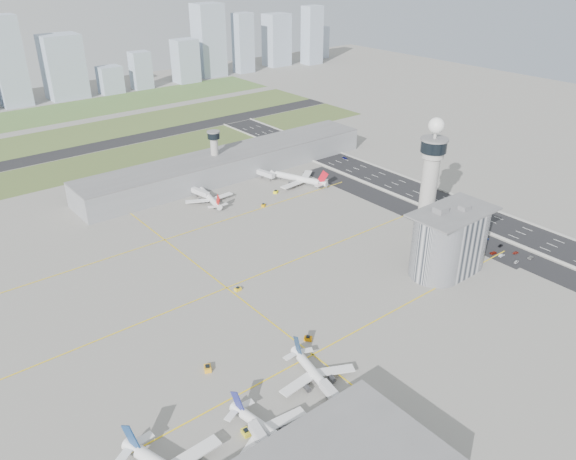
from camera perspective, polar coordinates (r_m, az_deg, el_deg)
ground at (r=259.70m, az=4.86°, el=-5.69°), size 1000.00×1000.00×0.00m
grass_strip_0 at (r=427.30m, az=-18.47°, el=6.48°), size 480.00×50.00×0.08m
grass_strip_1 at (r=495.36m, az=-21.75°, el=8.68°), size 480.00×60.00×0.08m
grass_strip_2 at (r=569.89m, az=-24.40°, el=10.42°), size 480.00×70.00×0.08m
runway at (r=460.61m, az=-20.21°, el=7.65°), size 480.00×22.00×0.10m
highway at (r=340.49m, az=19.14°, el=1.17°), size 28.00×500.00×0.10m
barrier_left at (r=329.34m, az=17.80°, el=0.60°), size 0.60×500.00×1.20m
barrier_right at (r=351.41m, az=20.42°, el=1.86°), size 0.60×500.00×1.20m
landside_road at (r=316.42m, az=18.11°, el=-0.67°), size 18.00×260.00×0.08m
parking_lot at (r=309.49m, az=19.70°, el=-1.57°), size 20.00×44.00×0.10m
taxiway_line_h_0 at (r=219.78m, az=2.53°, el=-12.54°), size 260.00×0.60×0.01m
taxiway_line_h_1 at (r=258.92m, az=-6.26°, el=-5.87°), size 260.00×0.60×0.01m
taxiway_line_h_2 at (r=304.93m, az=-12.43°, el=-0.99°), size 260.00×0.60×0.01m
taxiway_line_v at (r=258.92m, az=-6.26°, el=-5.87°), size 0.60×260.00×0.01m
control_tower at (r=297.84m, az=14.27°, el=5.54°), size 14.00×14.00×64.50m
secondary_tower at (r=376.81m, az=-7.48°, el=8.02°), size 8.60×8.60×31.90m
admin_building at (r=275.08m, az=16.09°, el=-1.07°), size 42.00×24.00×33.50m
terminal_pier at (r=383.79m, az=-5.95°, el=6.74°), size 210.00×32.00×15.80m
airplane_near_b at (r=185.79m, az=-1.63°, el=-19.55°), size 35.69×40.05×9.94m
airplane_near_c at (r=204.19m, az=3.13°, el=-14.38°), size 36.25×40.48×9.93m
airplane_far_a at (r=344.43m, az=-8.06°, el=3.67°), size 36.99×41.21×10.06m
airplane_far_b at (r=367.68m, az=0.95°, el=5.64°), size 49.64×53.27×12.01m
jet_bridge_near_1 at (r=180.98m, az=-1.59°, el=-22.19°), size 5.39×14.31×5.70m
jet_bridge_near_2 at (r=194.62m, az=5.81°, el=-17.91°), size 5.39×14.31×5.70m
jet_bridge_far_0 at (r=354.85m, az=-9.62°, el=3.89°), size 5.39×14.31×5.70m
jet_bridge_far_1 at (r=379.42m, az=-3.06°, el=5.79°), size 5.39×14.31×5.70m
tug_0 at (r=214.29m, az=-8.17°, el=-13.69°), size 3.86×4.40×2.13m
tug_1 at (r=190.83m, az=-4.28°, el=-19.77°), size 2.74×3.68×1.99m
tug_2 at (r=226.12m, az=2.05°, el=-10.92°), size 3.72×3.85×1.85m
tug_3 at (r=256.25m, az=-5.12°, el=-5.97°), size 3.05×2.18×1.71m
tug_4 at (r=336.51m, az=-2.52°, el=2.57°), size 3.55×3.41×1.71m
tug_5 at (r=354.56m, az=-1.25°, el=3.93°), size 4.05×3.72×1.94m
car_lot_0 at (r=298.61m, az=22.19°, el=-3.00°), size 3.66×1.91×1.19m
car_lot_1 at (r=301.87m, az=20.88°, el=-2.41°), size 3.87×1.45×1.26m
car_lot_2 at (r=302.91m, az=20.15°, el=-2.18°), size 4.19×2.32×1.11m
car_lot_3 at (r=308.17m, az=18.67°, el=-1.41°), size 4.13×2.06×1.15m
car_lot_4 at (r=308.78m, az=17.68°, el=-1.19°), size 3.64×1.52×1.23m
car_lot_5 at (r=313.02m, az=16.52°, el=-0.63°), size 3.43×1.34×1.11m
car_lot_6 at (r=305.36m, az=23.42°, el=-2.57°), size 4.17×2.32×1.10m
car_lot_7 at (r=307.21m, az=22.13°, el=-2.14°), size 3.87×1.86×1.09m
car_lot_8 at (r=311.43m, az=20.77°, el=-1.47°), size 3.66×1.88×1.19m
car_lot_9 at (r=315.50m, az=19.46°, el=-0.86°), size 3.89×1.85×1.23m
car_lot_10 at (r=316.93m, az=18.81°, el=-0.62°), size 4.64×2.33×1.26m
car_lot_11 at (r=320.43m, az=17.54°, el=-0.10°), size 4.74×2.52×1.31m
car_hw_1 at (r=360.69m, az=13.68°, el=3.49°), size 1.76×3.88×1.24m
car_hw_2 at (r=415.84m, az=5.80°, el=7.29°), size 2.00×4.26×1.18m
car_hw_4 at (r=447.09m, az=-0.75°, el=8.84°), size 1.84×3.69×1.21m
skyline_bldg_8 at (r=610.71m, az=-26.52°, el=15.05°), size 26.33×21.06×83.39m
skyline_bldg_9 at (r=625.97m, az=-21.87°, el=15.14°), size 36.96×29.57×62.11m
skyline_bldg_10 at (r=635.16m, az=-17.60°, el=14.34°), size 23.01×18.41×27.75m
skyline_bldg_11 at (r=647.10m, az=-14.73°, el=15.43°), size 20.22×16.18×38.97m
skyline_bldg_12 at (r=668.23m, az=-10.37°, el=16.54°), size 26.14×20.92×46.89m
skyline_bldg_13 at (r=695.00m, az=-8.05°, el=18.53°), size 32.26×25.81×81.20m
skyline_bldg_14 at (r=713.41m, az=-4.58°, el=18.41°), size 21.59×17.28×68.75m
skyline_bldg_15 at (r=754.92m, az=-1.16°, el=18.75°), size 30.25×24.20×63.40m
skyline_bldg_16 at (r=766.16m, az=2.46°, el=19.16°), size 23.04×18.43×71.56m
skyline_bldg_17 at (r=812.54m, az=3.16°, el=18.51°), size 22.64×18.11×41.06m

